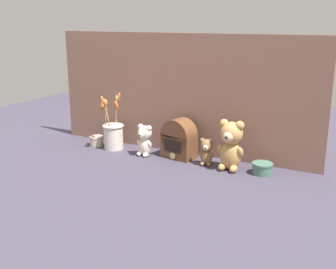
{
  "coord_description": "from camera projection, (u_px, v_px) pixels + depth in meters",
  "views": [
    {
      "loc": [
        1.05,
        -1.97,
        0.76
      ],
      "look_at": [
        0.0,
        0.02,
        0.14
      ],
      "focal_mm": 45.0,
      "sensor_mm": 36.0,
      "label": 1
    }
  ],
  "objects": [
    {
      "name": "teddy_bear_medium",
      "position": [
        145.0,
        140.0,
        2.4
      ],
      "size": [
        0.1,
        0.09,
        0.18
      ],
      "color": "beige",
      "rests_on": "ground"
    },
    {
      "name": "teddy_bear_large",
      "position": [
        231.0,
        144.0,
        2.16
      ],
      "size": [
        0.14,
        0.13,
        0.27
      ],
      "color": "tan",
      "rests_on": "ground"
    },
    {
      "name": "teddy_bear_small",
      "position": [
        206.0,
        151.0,
        2.25
      ],
      "size": [
        0.08,
        0.07,
        0.15
      ],
      "color": "olive",
      "rests_on": "ground"
    },
    {
      "name": "decorative_tin_tall",
      "position": [
        96.0,
        141.0,
        2.6
      ],
      "size": [
        0.09,
        0.09,
        0.06
      ],
      "color": "beige",
      "rests_on": "ground"
    },
    {
      "name": "vintage_radio",
      "position": [
        179.0,
        140.0,
        2.36
      ],
      "size": [
        0.2,
        0.14,
        0.23
      ],
      "color": "brown",
      "rests_on": "ground"
    },
    {
      "name": "backdrop_wall",
      "position": [
        180.0,
        94.0,
        2.4
      ],
      "size": [
        1.63,
        0.02,
        0.69
      ],
      "color": "#845B4C",
      "rests_on": "ground"
    },
    {
      "name": "flower_vase",
      "position": [
        113.0,
        134.0,
        2.53
      ],
      "size": [
        0.14,
        0.16,
        0.34
      ],
      "color": "silver",
      "rests_on": "ground"
    },
    {
      "name": "ground_plane",
      "position": [
        166.0,
        160.0,
        2.35
      ],
      "size": [
        4.0,
        4.0,
        0.0
      ],
      "primitive_type": "plane",
      "color": "#3D3847"
    },
    {
      "name": "decorative_tin_short",
      "position": [
        262.0,
        168.0,
        2.13
      ],
      "size": [
        0.11,
        0.11,
        0.06
      ],
      "color": "#47705B",
      "rests_on": "ground"
    }
  ]
}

